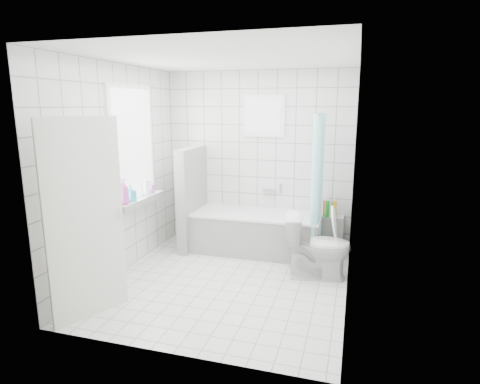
% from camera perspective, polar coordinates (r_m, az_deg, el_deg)
% --- Properties ---
extents(ground, '(3.00, 3.00, 0.00)m').
position_cam_1_polar(ground, '(4.99, -1.86, -12.67)').
color(ground, white).
rests_on(ground, ground).
extents(ceiling, '(3.00, 3.00, 0.00)m').
position_cam_1_polar(ceiling, '(4.55, -2.10, 18.55)').
color(ceiling, white).
rests_on(ceiling, ground).
extents(wall_back, '(2.80, 0.02, 2.60)m').
position_cam_1_polar(wall_back, '(6.02, 2.49, 4.58)').
color(wall_back, white).
rests_on(wall_back, ground).
extents(wall_front, '(2.80, 0.02, 2.60)m').
position_cam_1_polar(wall_front, '(3.23, -10.28, -2.25)').
color(wall_front, white).
rests_on(wall_front, ground).
extents(wall_left, '(0.02, 3.00, 2.60)m').
position_cam_1_polar(wall_left, '(5.20, -16.82, 2.86)').
color(wall_left, white).
rests_on(wall_left, ground).
extents(wall_right, '(0.02, 3.00, 2.60)m').
position_cam_1_polar(wall_right, '(4.37, 15.76, 1.24)').
color(wall_right, white).
rests_on(wall_right, ground).
extents(window_left, '(0.01, 0.90, 1.40)m').
position_cam_1_polar(window_left, '(5.39, -14.88, 6.51)').
color(window_left, white).
rests_on(window_left, wall_left).
extents(window_back, '(0.50, 0.01, 0.50)m').
position_cam_1_polar(window_back, '(5.90, 3.40, 10.76)').
color(window_back, white).
rests_on(window_back, wall_back).
extents(window_sill, '(0.18, 1.02, 0.08)m').
position_cam_1_polar(window_sill, '(5.48, -14.06, -1.20)').
color(window_sill, white).
rests_on(window_sill, wall_left).
extents(door, '(0.38, 0.74, 2.00)m').
position_cam_1_polar(door, '(4.18, -21.14, -3.83)').
color(door, silver).
rests_on(door, ground).
extents(bathtub, '(1.83, 0.77, 0.58)m').
position_cam_1_polar(bathtub, '(5.87, 2.41, -5.74)').
color(bathtub, white).
rests_on(bathtub, ground).
extents(partition_wall, '(0.15, 0.85, 1.50)m').
position_cam_1_polar(partition_wall, '(6.00, -6.82, -0.86)').
color(partition_wall, white).
rests_on(partition_wall, ground).
extents(tiled_ledge, '(0.40, 0.24, 0.55)m').
position_cam_1_polar(tiled_ledge, '(5.97, 12.51, -5.86)').
color(tiled_ledge, white).
rests_on(tiled_ledge, ground).
extents(toilet, '(0.85, 0.57, 0.81)m').
position_cam_1_polar(toilet, '(5.06, 11.02, -7.58)').
color(toilet, white).
rests_on(toilet, ground).
extents(curtain_rod, '(0.02, 0.80, 0.02)m').
position_cam_1_polar(curtain_rod, '(5.42, 11.51, 10.94)').
color(curtain_rod, silver).
rests_on(curtain_rod, wall_back).
extents(shower_curtain, '(0.14, 0.48, 1.78)m').
position_cam_1_polar(shower_curtain, '(5.38, 10.99, 1.30)').
color(shower_curtain, '#54F1F6').
rests_on(shower_curtain, curtain_rod).
extents(tub_faucet, '(0.18, 0.06, 0.06)m').
position_cam_1_polar(tub_faucet, '(6.02, 4.14, 0.21)').
color(tub_faucet, silver).
rests_on(tub_faucet, wall_back).
extents(sill_bottles, '(0.15, 0.79, 0.32)m').
position_cam_1_polar(sill_bottles, '(5.34, -14.70, 0.40)').
color(sill_bottles, '#2CA9C7').
rests_on(sill_bottles, window_sill).
extents(ledge_bottles, '(0.20, 0.18, 0.24)m').
position_cam_1_polar(ledge_bottles, '(5.83, 12.68, -2.31)').
color(ledge_bottles, '#161FB1').
rests_on(ledge_bottles, tiled_ledge).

